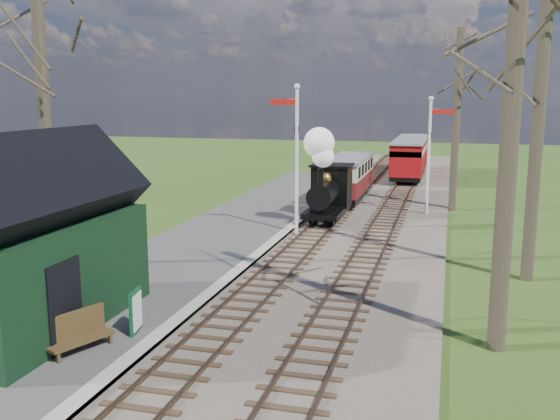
{
  "coord_description": "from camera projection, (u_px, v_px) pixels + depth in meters",
  "views": [
    {
      "loc": [
        5.27,
        -8.43,
        5.79
      ],
      "look_at": [
        -0.68,
        13.35,
        1.6
      ],
      "focal_mm": 40.0,
      "sensor_mm": 36.0,
      "label": 1
    }
  ],
  "objects": [
    {
      "name": "coping_strip",
      "position": [
        271.0,
        245.0,
        23.98
      ],
      "size": [
        0.4,
        44.0,
        0.21
      ],
      "primitive_type": "cube",
      "color": "#B2AD9E",
      "rests_on": "ground"
    },
    {
      "name": "distant_hills",
      "position": [
        410.0,
        282.0,
        74.07
      ],
      "size": [
        114.4,
        48.0,
        22.02
      ],
      "color": "#385B23",
      "rests_on": "ground"
    },
    {
      "name": "semaphore_near",
      "position": [
        295.0,
        149.0,
        25.13
      ],
      "size": [
        1.22,
        0.24,
        6.22
      ],
      "color": "silver",
      "rests_on": "ground"
    },
    {
      "name": "bare_trees",
      "position": [
        316.0,
        114.0,
        18.7
      ],
      "size": [
        15.51,
        22.39,
        12.0
      ],
      "color": "#382D23",
      "rests_on": "ground"
    },
    {
      "name": "sign_board",
      "position": [
        136.0,
        311.0,
        14.8
      ],
      "size": [
        0.21,
        0.72,
        1.05
      ],
      "color": "#0E4524",
      "rests_on": "platform"
    },
    {
      "name": "ballast_bed",
      "position": [
        364.0,
        212.0,
        30.93
      ],
      "size": [
        8.0,
        60.0,
        0.1
      ],
      "primitive_type": "cube",
      "color": "brown",
      "rests_on": "ground"
    },
    {
      "name": "person",
      "position": [
        83.0,
        296.0,
        15.15
      ],
      "size": [
        0.54,
        0.65,
        1.54
      ],
      "primitive_type": "imported",
      "rotation": [
        0.0,
        0.0,
        1.92
      ],
      "color": "#19212D",
      "rests_on": "platform"
    },
    {
      "name": "station_shed",
      "position": [
        31.0,
        244.0,
        14.9
      ],
      "size": [
        3.25,
        6.3,
        4.78
      ],
      "color": "black",
      "rests_on": "platform"
    },
    {
      "name": "coach",
      "position": [
        348.0,
        176.0,
        33.8
      ],
      "size": [
        1.98,
        6.79,
        2.08
      ],
      "color": "black",
      "rests_on": "ground"
    },
    {
      "name": "semaphore_far",
      "position": [
        431.0,
        147.0,
        29.54
      ],
      "size": [
        1.22,
        0.24,
        5.72
      ],
      "color": "silver",
      "rests_on": "ground"
    },
    {
      "name": "fence_line",
      "position": [
        377.0,
        169.0,
        44.38
      ],
      "size": [
        12.6,
        0.08,
        1.0
      ],
      "color": "slate",
      "rests_on": "ground"
    },
    {
      "name": "platform",
      "position": [
        215.0,
        241.0,
        24.58
      ],
      "size": [
        5.0,
        44.0,
        0.2
      ],
      "primitive_type": "cube",
      "color": "#474442",
      "rests_on": "ground"
    },
    {
      "name": "red_carriage_a",
      "position": [
        408.0,
        160.0,
        41.21
      ],
      "size": [
        2.11,
        5.22,
        2.22
      ],
      "color": "black",
      "rests_on": "ground"
    },
    {
      "name": "bench",
      "position": [
        77.0,
        332.0,
        13.78
      ],
      "size": [
        1.01,
        1.6,
        0.88
      ],
      "color": "#453118",
      "rests_on": "platform"
    },
    {
      "name": "red_carriage_b",
      "position": [
        413.0,
        153.0,
        46.43
      ],
      "size": [
        2.11,
        5.22,
        2.22
      ],
      "color": "black",
      "rests_on": "ground"
    },
    {
      "name": "track_far",
      "position": [
        391.0,
        212.0,
        30.59
      ],
      "size": [
        1.6,
        60.0,
        0.15
      ],
      "color": "brown",
      "rests_on": "ground"
    },
    {
      "name": "locomotive",
      "position": [
        327.0,
        181.0,
        27.96
      ],
      "size": [
        1.7,
        3.96,
        4.24
      ],
      "color": "black",
      "rests_on": "ground"
    },
    {
      "name": "track_near",
      "position": [
        338.0,
        210.0,
        31.26
      ],
      "size": [
        1.6,
        60.0,
        0.15
      ],
      "color": "brown",
      "rests_on": "ground"
    }
  ]
}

